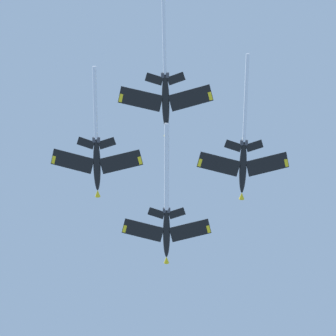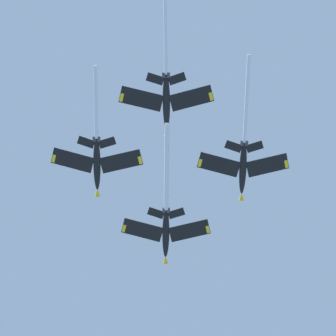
{
  "view_description": "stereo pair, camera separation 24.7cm",
  "coord_description": "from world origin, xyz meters",
  "px_view_note": "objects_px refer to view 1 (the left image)",
  "views": [
    {
      "loc": [
        8.61,
        -38.67,
        1.61
      ],
      "look_at": [
        -4.9,
        -18.33,
        157.26
      ],
      "focal_mm": 77.48,
      "sensor_mm": 36.0,
      "label": 1
    },
    {
      "loc": [
        8.4,
        -38.81,
        1.61
      ],
      "look_at": [
        -4.9,
        -18.33,
        157.26
      ],
      "focal_mm": 77.48,
      "sensor_mm": 36.0,
      "label": 2
    }
  ],
  "objects_px": {
    "jet_right_wing": "(243,154)",
    "jet_slot": "(165,91)",
    "jet_lead": "(167,213)",
    "jet_left_wing": "(97,153)"
  },
  "relations": [
    {
      "from": "jet_right_wing",
      "to": "jet_slot",
      "type": "height_order",
      "value": "jet_right_wing"
    },
    {
      "from": "jet_left_wing",
      "to": "jet_right_wing",
      "type": "bearing_deg",
      "value": 34.01
    },
    {
      "from": "jet_lead",
      "to": "jet_right_wing",
      "type": "relative_size",
      "value": 1.03
    },
    {
      "from": "jet_lead",
      "to": "jet_right_wing",
      "type": "distance_m",
      "value": 21.42
    },
    {
      "from": "jet_left_wing",
      "to": "jet_slot",
      "type": "relative_size",
      "value": 0.95
    },
    {
      "from": "jet_right_wing",
      "to": "jet_slot",
      "type": "relative_size",
      "value": 1.05
    },
    {
      "from": "jet_right_wing",
      "to": "jet_slot",
      "type": "distance_m",
      "value": 21.96
    },
    {
      "from": "jet_lead",
      "to": "jet_right_wing",
      "type": "bearing_deg",
      "value": -5.11
    },
    {
      "from": "jet_right_wing",
      "to": "jet_left_wing",
      "type": "bearing_deg",
      "value": -145.99
    },
    {
      "from": "jet_lead",
      "to": "jet_slot",
      "type": "distance_m",
      "value": 27.54
    }
  ]
}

